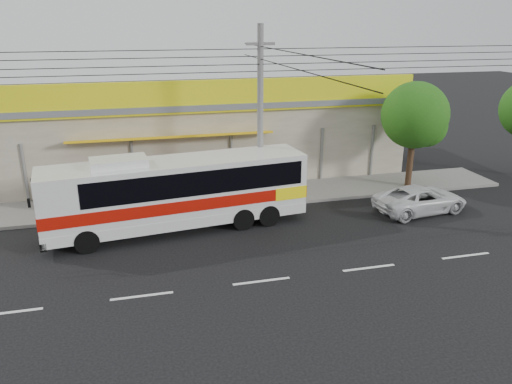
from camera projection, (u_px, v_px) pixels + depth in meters
ground at (245, 250)px, 19.33m from camera, size 120.00×120.00×0.00m
sidewalk at (218, 198)px, 24.81m from camera, size 30.00×3.20×0.15m
lane_markings at (261, 281)px, 17.03m from camera, size 50.00×0.12×0.01m
storefront_building at (201, 131)px, 29.16m from camera, size 22.60×9.20×5.70m
coach_bus at (181, 189)px, 20.80m from camera, size 11.08×3.60×3.35m
motorbike_red at (79, 198)px, 23.34m from camera, size 1.72×0.97×0.86m
white_car at (421, 199)px, 23.07m from camera, size 4.62×2.59×1.22m
utility_pole at (260, 59)px, 21.33m from camera, size 34.00×14.00×8.34m
tree_near at (417, 118)px, 25.21m from camera, size 3.38×3.38×5.60m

